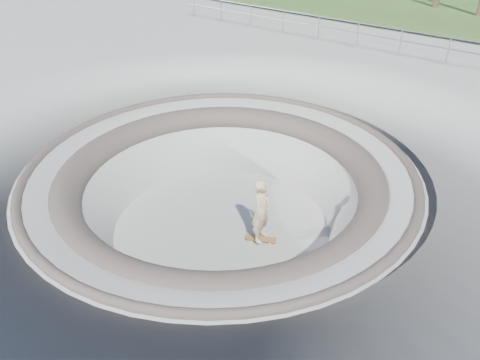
{
  "coord_description": "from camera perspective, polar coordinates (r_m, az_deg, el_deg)",
  "views": [
    {
      "loc": [
        6.92,
        -8.03,
        6.23
      ],
      "look_at": [
        0.68,
        -0.04,
        -0.1
      ],
      "focal_mm": 35.0,
      "sensor_mm": 36.0,
      "label": 1
    }
  ],
  "objects": [
    {
      "name": "ground",
      "position": [
        12.3,
        -2.39,
        1.52
      ],
      "size": [
        180.0,
        180.0,
        0.0
      ],
      "primitive_type": "plane",
      "color": "#989994",
      "rests_on": "ground"
    },
    {
      "name": "skate_bowl",
      "position": [
        13.32,
        -2.22,
        -5.28
      ],
      "size": [
        14.0,
        14.0,
        4.1
      ],
      "color": "#989994",
      "rests_on": "ground"
    },
    {
      "name": "safety_railing",
      "position": [
        21.91,
        19.0,
        15.7
      ],
      "size": [
        25.0,
        0.06,
        1.03
      ],
      "color": "gray",
      "rests_on": "ground"
    },
    {
      "name": "skateboard",
      "position": [
        12.78,
        2.55,
        -7.17
      ],
      "size": [
        0.86,
        0.57,
        0.09
      ],
      "color": "olive",
      "rests_on": "ground"
    },
    {
      "name": "skater",
      "position": [
        12.21,
        2.66,
        -3.76
      ],
      "size": [
        0.56,
        0.74,
        1.84
      ],
      "primitive_type": "imported",
      "rotation": [
        0.0,
        0.0,
        1.76
      ],
      "color": "tan",
      "rests_on": "skateboard"
    }
  ]
}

